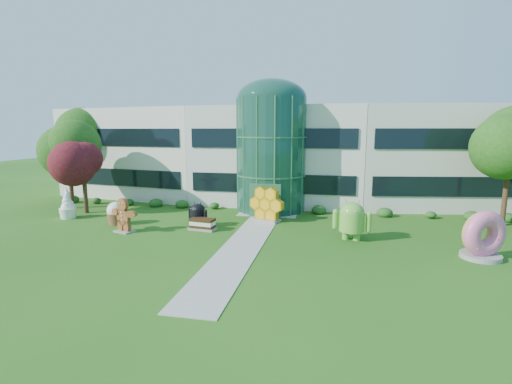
% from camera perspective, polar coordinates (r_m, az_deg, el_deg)
% --- Properties ---
extents(ground, '(140.00, 140.00, 0.00)m').
position_cam_1_polar(ground, '(22.18, -2.75, -9.18)').
color(ground, '#215114').
rests_on(ground, ground).
extents(building, '(46.00, 15.00, 9.30)m').
position_cam_1_polar(building, '(38.78, 3.80, 5.85)').
color(building, beige).
rests_on(building, ground).
extents(atrium, '(6.00, 6.00, 9.80)m').
position_cam_1_polar(atrium, '(32.84, 2.38, 5.65)').
color(atrium, '#194738').
rests_on(atrium, ground).
extents(walkway, '(2.40, 20.00, 0.04)m').
position_cam_1_polar(walkway, '(24.02, -1.56, -7.65)').
color(walkway, '#9E9E93').
rests_on(walkway, ground).
extents(tree_red, '(4.00, 4.00, 6.00)m').
position_cam_1_polar(tree_red, '(34.96, -24.93, 1.87)').
color(tree_red, '#3F0C14').
rests_on(tree_red, ground).
extents(trees_backdrop, '(52.00, 8.00, 8.40)m').
position_cam_1_polar(trees_backdrop, '(33.88, 2.64, 4.58)').
color(trees_backdrop, '#204511').
rests_on(trees_backdrop, ground).
extents(android_green, '(2.89, 2.22, 2.94)m').
position_cam_1_polar(android_green, '(24.91, 14.53, -3.87)').
color(android_green, '#63B138').
rests_on(android_green, ground).
extents(android_black, '(2.08, 1.72, 2.03)m').
position_cam_1_polar(android_black, '(27.88, -8.96, -3.23)').
color(android_black, black).
rests_on(android_black, ground).
extents(donut, '(2.96, 2.32, 2.78)m').
position_cam_1_polar(donut, '(24.22, 31.50, -5.57)').
color(donut, '#E1559D').
rests_on(donut, ground).
extents(gingerbread, '(2.84, 1.85, 2.45)m').
position_cam_1_polar(gingerbread, '(27.62, -19.71, -3.35)').
color(gingerbread, brown).
rests_on(gingerbread, ground).
extents(ice_cream_sandwich, '(2.04, 1.22, 0.86)m').
position_cam_1_polar(ice_cream_sandwich, '(27.01, -8.24, -4.90)').
color(ice_cream_sandwich, black).
rests_on(ice_cream_sandwich, ground).
extents(honeycomb, '(3.35, 2.29, 2.49)m').
position_cam_1_polar(honeycomb, '(29.14, 1.63, -2.10)').
color(honeycomb, '#F0AE18').
rests_on(honeycomb, ground).
extents(froyo, '(1.71, 1.71, 2.49)m').
position_cam_1_polar(froyo, '(33.77, -27.03, -1.54)').
color(froyo, white).
rests_on(froyo, ground).
extents(cupcake, '(1.89, 1.89, 1.75)m').
position_cam_1_polar(cupcake, '(30.15, -20.71, -3.04)').
color(cupcake, white).
rests_on(cupcake, ground).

